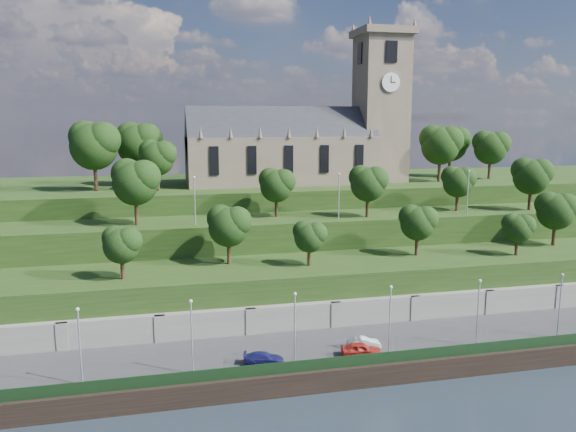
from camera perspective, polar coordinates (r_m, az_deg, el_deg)
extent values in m
plane|color=#1C252D|center=(60.12, 12.92, -16.08)|extent=(320.00, 320.00, 0.00)
cube|color=#2D2D30|center=(64.65, 10.60, -13.10)|extent=(160.00, 12.00, 2.00)
cube|color=black|center=(59.61, 12.99, -15.14)|extent=(160.00, 0.50, 2.20)
cube|color=black|center=(59.53, 12.76, -13.59)|extent=(160.00, 0.10, 1.20)
cube|color=slate|center=(69.25, 8.65, -10.12)|extent=(160.00, 2.00, 5.00)
cube|color=slate|center=(65.00, -21.89, -12.12)|extent=(1.20, 0.60, 5.00)
cube|color=slate|center=(64.11, -12.85, -11.94)|extent=(1.20, 0.60, 5.00)
cube|color=slate|center=(64.77, -3.79, -11.46)|extent=(1.20, 0.60, 5.00)
cube|color=slate|center=(66.94, 4.84, -10.75)|extent=(1.20, 0.60, 5.00)
cube|color=slate|center=(70.48, 12.73, -9.89)|extent=(1.20, 0.60, 5.00)
cube|color=slate|center=(75.18, 19.72, -8.97)|extent=(1.20, 0.60, 5.00)
cube|color=slate|center=(80.86, 25.77, -8.06)|extent=(1.20, 0.60, 5.00)
cube|color=#1C3411|center=(74.08, 6.97, -7.51)|extent=(160.00, 12.00, 8.00)
cube|color=#1C3411|center=(83.57, 4.45, -4.02)|extent=(160.00, 10.00, 12.00)
cube|color=#1C3411|center=(103.04, 1.00, -0.47)|extent=(160.00, 32.00, 15.00)
cube|color=brown|center=(96.81, -0.72, 5.73)|extent=(32.00, 12.00, 8.00)
cube|color=black|center=(96.60, -0.72, 8.09)|extent=(32.00, 10.18, 10.18)
cone|color=brown|center=(88.65, -8.87, 8.39)|extent=(0.70, 0.70, 1.80)
cone|color=brown|center=(89.10, -5.84, 8.47)|extent=(0.70, 0.70, 1.80)
cone|color=brown|center=(89.79, -2.85, 8.52)|extent=(0.70, 0.70, 1.80)
cone|color=brown|center=(90.72, 0.08, 8.54)|extent=(0.70, 0.70, 1.80)
cone|color=brown|center=(91.88, 2.95, 8.55)|extent=(0.70, 0.70, 1.80)
cone|color=brown|center=(93.25, 5.74, 8.53)|extent=(0.70, 0.70, 1.80)
cone|color=brown|center=(94.84, 8.45, 8.50)|extent=(0.70, 0.70, 1.80)
cube|color=black|center=(88.95, -7.50, 5.59)|extent=(1.40, 0.25, 4.50)
cube|color=black|center=(89.71, -3.66, 5.69)|extent=(1.40, 0.25, 4.50)
cube|color=black|center=(90.86, 0.09, 5.77)|extent=(1.40, 0.25, 4.50)
cube|color=black|center=(92.38, 3.74, 5.81)|extent=(1.40, 0.25, 4.50)
cube|color=black|center=(94.26, 7.26, 5.84)|extent=(1.40, 0.25, 4.50)
cube|color=brown|center=(101.87, 9.39, 10.59)|extent=(8.00, 8.00, 25.00)
cube|color=brown|center=(102.89, 9.61, 17.90)|extent=(9.20, 9.20, 1.20)
cone|color=brown|center=(97.94, 8.28, 19.06)|extent=(0.80, 0.80, 1.60)
cone|color=brown|center=(105.37, 6.64, 18.44)|extent=(0.80, 0.80, 1.60)
cone|color=brown|center=(101.02, 12.76, 18.64)|extent=(0.80, 0.80, 1.60)
cone|color=brown|center=(108.24, 10.85, 18.10)|extent=(0.80, 0.80, 1.60)
cube|color=black|center=(98.69, 10.48, 16.11)|extent=(2.00, 0.25, 3.50)
cube|color=black|center=(106.21, 8.69, 15.71)|extent=(2.00, 0.25, 3.50)
cube|color=black|center=(100.99, 7.32, 16.05)|extent=(0.25, 2.00, 3.50)
cube|color=black|center=(104.03, 11.71, 15.75)|extent=(0.25, 2.00, 3.50)
cylinder|color=white|center=(98.23, 10.40, 13.22)|extent=(3.20, 0.30, 3.20)
cylinder|color=white|center=(103.65, 11.63, 13.00)|extent=(0.30, 3.20, 3.20)
cube|color=black|center=(98.10, 10.45, 13.51)|extent=(0.12, 0.05, 1.10)
cube|color=black|center=(98.22, 10.66, 13.21)|extent=(0.80, 0.05, 0.12)
cylinder|color=#2F1F12|center=(66.71, -16.46, -5.05)|extent=(0.48, 0.48, 2.66)
sphere|color=black|center=(66.11, -16.57, -2.90)|extent=(4.13, 4.13, 4.13)
sphere|color=black|center=(65.52, -15.90, -2.43)|extent=(3.10, 3.10, 3.10)
sphere|color=black|center=(66.50, -17.20, -2.13)|extent=(2.89, 2.89, 2.89)
cylinder|color=#2F1F12|center=(70.81, -6.02, -3.59)|extent=(0.50, 0.50, 3.23)
sphere|color=black|center=(70.15, -6.07, -1.11)|extent=(5.02, 5.02, 5.02)
sphere|color=black|center=(69.64, -5.21, -0.55)|extent=(3.76, 3.76, 3.76)
sphere|color=black|center=(70.49, -6.85, -0.25)|extent=(3.51, 3.51, 3.51)
cylinder|color=#2F1F12|center=(69.80, 2.17, -4.08)|extent=(0.47, 0.47, 2.43)
sphere|color=black|center=(69.27, 2.18, -2.20)|extent=(3.78, 3.78, 3.78)
sphere|color=black|center=(68.99, 2.87, -1.77)|extent=(2.83, 2.83, 2.83)
sphere|color=black|center=(69.40, 1.55, -1.53)|extent=(2.64, 2.64, 2.64)
cylinder|color=#2F1F12|center=(76.87, 12.94, -2.83)|extent=(0.49, 0.49, 2.93)
sphere|color=black|center=(76.30, 13.03, -0.75)|extent=(4.56, 4.56, 4.56)
sphere|color=black|center=(76.18, 13.81, -0.28)|extent=(3.42, 3.42, 3.42)
sphere|color=black|center=(76.31, 12.33, -0.03)|extent=(3.19, 3.19, 3.19)
cylinder|color=#2F1F12|center=(80.92, 22.20, -2.87)|extent=(0.47, 0.47, 2.43)
sphere|color=black|center=(80.46, 22.31, -1.24)|extent=(3.77, 3.77, 3.77)
sphere|color=black|center=(80.50, 22.93, -0.86)|extent=(2.83, 2.83, 2.83)
sphere|color=black|center=(80.34, 21.77, -0.67)|extent=(2.64, 2.64, 2.64)
cylinder|color=#2F1F12|center=(89.17, 25.40, -1.66)|extent=(0.51, 0.51, 3.35)
sphere|color=black|center=(88.63, 25.56, 0.39)|extent=(5.20, 5.20, 5.20)
sphere|color=black|center=(88.77, 26.33, 0.86)|extent=(3.90, 3.90, 3.90)
sphere|color=black|center=(88.43, 24.88, 1.10)|extent=(3.64, 3.64, 3.64)
cylinder|color=#2F1F12|center=(77.44, -15.15, 0.52)|extent=(0.53, 0.53, 3.82)
sphere|color=black|center=(76.94, -15.27, 3.24)|extent=(5.94, 5.94, 5.94)
sphere|color=black|center=(76.22, -14.43, 3.89)|extent=(4.46, 4.46, 4.46)
sphere|color=black|center=(77.61, -16.06, 4.14)|extent=(4.16, 4.16, 4.16)
cylinder|color=#2F1F12|center=(81.03, -1.19, 1.00)|extent=(0.50, 0.50, 3.05)
sphere|color=black|center=(80.62, -1.20, 3.07)|extent=(4.74, 4.74, 4.74)
sphere|color=black|center=(80.27, -0.47, 3.55)|extent=(3.55, 3.55, 3.55)
sphere|color=black|center=(80.93, -1.86, 3.76)|extent=(3.32, 3.32, 3.32)
cylinder|color=#2F1F12|center=(81.72, 8.06, 1.04)|extent=(0.50, 0.50, 3.21)
sphere|color=black|center=(81.30, 8.11, 3.20)|extent=(4.99, 4.99, 4.99)
sphere|color=black|center=(81.12, 8.91, 3.70)|extent=(3.75, 3.75, 3.75)
sphere|color=black|center=(81.47, 7.40, 3.94)|extent=(3.50, 3.50, 3.50)
cylinder|color=#2F1F12|center=(90.08, 16.79, 1.46)|extent=(0.49, 0.49, 2.97)
sphere|color=black|center=(89.72, 16.88, 3.27)|extent=(4.63, 4.63, 4.63)
sphere|color=black|center=(89.71, 17.57, 3.68)|extent=(3.47, 3.47, 3.47)
sphere|color=black|center=(89.73, 16.28, 3.90)|extent=(3.24, 3.24, 3.24)
cylinder|color=#2F1F12|center=(94.48, 23.35, 1.61)|extent=(0.52, 0.52, 3.51)
sphere|color=black|center=(94.09, 23.49, 3.65)|extent=(5.46, 5.46, 5.46)
sphere|color=black|center=(94.24, 24.26, 4.10)|extent=(4.09, 4.09, 4.09)
sphere|color=black|center=(93.99, 22.82, 4.36)|extent=(3.82, 3.82, 3.82)
cylinder|color=#2F1F12|center=(91.35, -18.97, 3.88)|extent=(0.57, 0.57, 4.64)
sphere|color=black|center=(91.03, -19.13, 6.68)|extent=(7.22, 7.22, 7.22)
sphere|color=black|center=(90.12, -18.30, 7.39)|extent=(5.41, 5.41, 5.41)
sphere|color=black|center=(92.01, -19.91, 7.57)|extent=(5.05, 5.05, 5.05)
cylinder|color=#2F1F12|center=(96.86, -14.85, 4.36)|extent=(0.56, 0.56, 4.52)
sphere|color=black|center=(96.56, -14.97, 6.94)|extent=(7.02, 7.02, 7.02)
sphere|color=black|center=(95.78, -14.16, 7.59)|extent=(5.27, 5.27, 5.27)
sphere|color=black|center=(97.43, -15.71, 7.76)|extent=(4.92, 4.92, 4.92)
cylinder|color=#2F1F12|center=(88.90, -13.07, 3.60)|extent=(0.51, 0.51, 3.39)
sphere|color=black|center=(88.61, -13.15, 5.71)|extent=(5.28, 5.28, 5.28)
sphere|color=black|center=(88.03, -12.48, 6.23)|extent=(3.96, 3.96, 3.96)
sphere|color=black|center=(89.21, -13.77, 6.39)|extent=(3.69, 3.69, 3.69)
cylinder|color=#2F1F12|center=(102.73, 15.11, 4.59)|extent=(0.55, 0.55, 4.27)
sphere|color=black|center=(102.45, 15.21, 6.88)|extent=(6.64, 6.64, 6.64)
sphere|color=black|center=(102.46, 16.08, 7.40)|extent=(4.98, 4.98, 4.98)
sphere|color=black|center=(102.60, 14.45, 7.66)|extent=(4.65, 4.65, 4.65)
cylinder|color=#2F1F12|center=(112.77, 16.09, 4.95)|extent=(0.54, 0.54, 4.14)
sphere|color=black|center=(112.52, 16.18, 6.98)|extent=(6.44, 6.44, 6.44)
sphere|color=black|center=(112.55, 16.94, 7.44)|extent=(4.83, 4.83, 4.83)
sphere|color=black|center=(112.64, 15.51, 7.67)|extent=(4.51, 4.51, 4.51)
cylinder|color=#2F1F12|center=(110.09, 19.78, 4.56)|extent=(0.53, 0.53, 3.82)
sphere|color=black|center=(109.84, 19.89, 6.48)|extent=(5.94, 5.94, 5.94)
sphere|color=black|center=(109.95, 20.61, 6.90)|extent=(4.45, 4.45, 4.45)
sphere|color=black|center=(109.86, 19.26, 7.13)|extent=(4.16, 4.16, 4.16)
cylinder|color=#B2B2B7|center=(55.43, -20.37, -12.48)|extent=(0.16, 0.16, 7.13)
sphere|color=silver|center=(54.17, -20.61, -8.86)|extent=(0.36, 0.36, 0.36)
cylinder|color=#B2B2B7|center=(54.94, -9.74, -12.18)|extent=(0.16, 0.16, 7.13)
sphere|color=silver|center=(53.67, -9.86, -8.53)|extent=(0.36, 0.36, 0.36)
cylinder|color=#B2B2B7|center=(56.25, 0.69, -11.49)|extent=(0.16, 0.16, 7.13)
sphere|color=silver|center=(55.01, 0.70, -7.92)|extent=(0.36, 0.36, 0.36)
cylinder|color=#B2B2B7|center=(59.24, 10.30, -10.53)|extent=(0.16, 0.16, 7.13)
sphere|color=silver|center=(58.06, 10.41, -7.12)|extent=(0.36, 0.36, 0.36)
cylinder|color=#B2B2B7|center=(63.68, 18.72, -9.44)|extent=(0.16, 0.16, 7.13)
sphere|color=silver|center=(62.59, 18.91, -6.25)|extent=(0.36, 0.36, 0.36)
cylinder|color=#B2B2B7|center=(69.29, 25.87, -8.34)|extent=(0.16, 0.16, 7.13)
sphere|color=silver|center=(68.28, 26.10, -5.40)|extent=(0.36, 0.36, 0.36)
cylinder|color=#B2B2B7|center=(75.32, -9.45, 1.42)|extent=(0.16, 0.16, 6.27)
sphere|color=silver|center=(74.92, -9.52, 3.89)|extent=(0.36, 0.36, 0.36)
cylinder|color=#B2B2B7|center=(79.02, 5.19, 1.91)|extent=(0.16, 0.16, 6.27)
sphere|color=silver|center=(78.64, 5.22, 4.26)|extent=(0.36, 0.36, 0.36)
cylinder|color=#B2B2B7|center=(87.27, 17.79, 2.24)|extent=(0.16, 0.16, 6.27)
sphere|color=silver|center=(86.92, 17.90, 4.36)|extent=(0.36, 0.36, 0.36)
imported|color=#AF261D|center=(59.63, 7.44, -13.28)|extent=(4.34, 2.57, 1.39)
imported|color=silver|center=(61.56, 7.71, -12.64)|extent=(3.64, 1.70, 1.15)
imported|color=#16184F|center=(57.51, -2.49, -14.23)|extent=(4.24, 2.42, 1.16)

